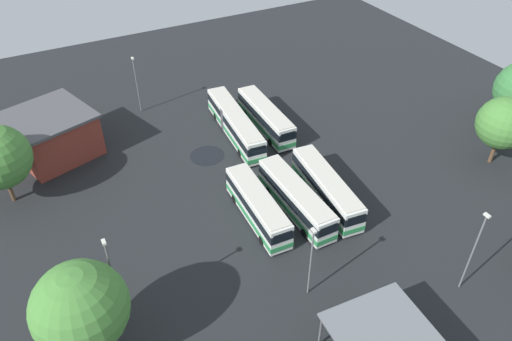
{
  "coord_description": "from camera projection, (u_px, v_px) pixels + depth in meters",
  "views": [
    {
      "loc": [
        40.14,
        -22.08,
        35.45
      ],
      "look_at": [
        1.53,
        -1.69,
        1.51
      ],
      "focal_mm": 34.21,
      "sensor_mm": 36.0,
      "label": 1
    }
  ],
  "objects": [
    {
      "name": "ground_plane",
      "position": [
        263.0,
        170.0,
        57.92
      ],
      "size": [
        94.84,
        94.84,
        0.0
      ],
      "primitive_type": "plane",
      "color": "black"
    },
    {
      "name": "bus_row0_slot1",
      "position": [
        235.0,
        123.0,
        62.6
      ],
      "size": [
        15.03,
        3.78,
        3.46
      ],
      "color": "silver",
      "rests_on": "ground_plane"
    },
    {
      "name": "bus_row0_slot2",
      "position": [
        266.0,
        117.0,
        63.86
      ],
      "size": [
        12.34,
        2.95,
        3.46
      ],
      "color": "silver",
      "rests_on": "ground_plane"
    },
    {
      "name": "bus_row1_slot0",
      "position": [
        258.0,
        206.0,
        50.04
      ],
      "size": [
        11.2,
        2.99,
        3.46
      ],
      "color": "silver",
      "rests_on": "ground_plane"
    },
    {
      "name": "bus_row1_slot1",
      "position": [
        296.0,
        198.0,
        51.03
      ],
      "size": [
        11.99,
        2.58,
        3.46
      ],
      "color": "silver",
      "rests_on": "ground_plane"
    },
    {
      "name": "bus_row1_slot2",
      "position": [
        326.0,
        188.0,
        52.38
      ],
      "size": [
        12.35,
        3.77,
        3.46
      ],
      "color": "silver",
      "rests_on": "ground_plane"
    },
    {
      "name": "depot_building",
      "position": [
        52.0,
        134.0,
        58.91
      ],
      "size": [
        11.63,
        11.49,
        5.55
      ],
      "color": "maroon",
      "rests_on": "ground_plane"
    },
    {
      "name": "lamp_post_far_corner",
      "position": [
        137.0,
        83.0,
        65.82
      ],
      "size": [
        0.56,
        0.28,
        8.06
      ],
      "color": "slate",
      "rests_on": "ground_plane"
    },
    {
      "name": "lamp_post_near_entrance",
      "position": [
        311.0,
        259.0,
        41.03
      ],
      "size": [
        0.56,
        0.28,
        7.86
      ],
      "color": "slate",
      "rests_on": "ground_plane"
    },
    {
      "name": "lamp_post_by_building",
      "position": [
        114.0,
        279.0,
        38.45
      ],
      "size": [
        0.56,
        0.28,
        9.34
      ],
      "color": "slate",
      "rests_on": "ground_plane"
    },
    {
      "name": "lamp_post_mid_lot",
      "position": [
        474.0,
        250.0,
        41.2
      ],
      "size": [
        0.56,
        0.28,
        8.92
      ],
      "color": "slate",
      "rests_on": "ground_plane"
    },
    {
      "name": "tree_north_edge",
      "position": [
        503.0,
        123.0,
        55.79
      ],
      "size": [
        6.08,
        6.08,
        8.56
      ],
      "color": "brown",
      "rests_on": "ground_plane"
    },
    {
      "name": "tree_west_edge",
      "position": [
        80.0,
        308.0,
        35.26
      ],
      "size": [
        7.14,
        7.14,
        9.51
      ],
      "color": "brown",
      "rests_on": "ground_plane"
    },
    {
      "name": "puddle_between_rows",
      "position": [
        281.0,
        119.0,
        66.77
      ],
      "size": [
        2.46,
        2.46,
        0.01
      ],
      "primitive_type": "cylinder",
      "color": "black",
      "rests_on": "ground_plane"
    },
    {
      "name": "puddle_centre_drain",
      "position": [
        277.0,
        117.0,
        67.29
      ],
      "size": [
        1.7,
        1.7,
        0.01
      ],
      "primitive_type": "cylinder",
      "color": "black",
      "rests_on": "ground_plane"
    },
    {
      "name": "puddle_back_corner",
      "position": [
        207.0,
        156.0,
        60.12
      ],
      "size": [
        4.29,
        4.29,
        0.01
      ],
      "primitive_type": "cylinder",
      "color": "black",
      "rests_on": "ground_plane"
    }
  ]
}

